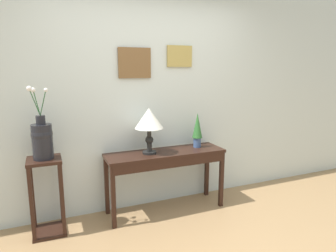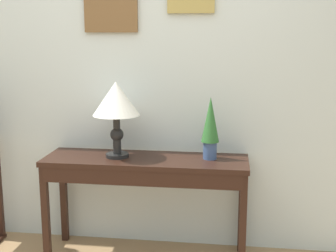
% 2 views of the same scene
% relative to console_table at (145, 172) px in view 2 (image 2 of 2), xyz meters
% --- Properties ---
extents(back_wall_with_art, '(9.00, 0.13, 2.80)m').
position_rel_console_table_xyz_m(back_wall_with_art, '(-0.13, 0.32, 0.77)').
color(back_wall_with_art, silver).
rests_on(back_wall_with_art, ground).
extents(console_table, '(1.39, 0.41, 0.73)m').
position_rel_console_table_xyz_m(console_table, '(0.00, 0.00, 0.00)').
color(console_table, black).
rests_on(console_table, ground).
extents(table_lamp, '(0.32, 0.32, 0.52)m').
position_rel_console_table_xyz_m(table_lamp, '(-0.20, 0.02, 0.48)').
color(table_lamp, black).
rests_on(table_lamp, console_table).
extents(potted_plant_on_console, '(0.12, 0.12, 0.42)m').
position_rel_console_table_xyz_m(potted_plant_on_console, '(0.43, 0.06, 0.33)').
color(potted_plant_on_console, '#3D5684').
rests_on(potted_plant_on_console, console_table).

